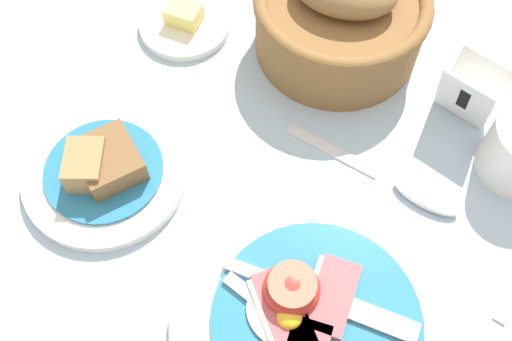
# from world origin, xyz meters

# --- Properties ---
(ground_plane) EXTENTS (3.00, 3.00, 0.00)m
(ground_plane) POSITION_xyz_m (0.00, 0.00, 0.00)
(ground_plane) COLOR #A3BCD1
(breakfast_plate) EXTENTS (0.27, 0.27, 0.04)m
(breakfast_plate) POSITION_xyz_m (0.08, -0.01, 0.01)
(breakfast_plate) COLOR silver
(breakfast_plate) RESTS_ON ground_plane
(bread_plate) EXTENTS (0.17, 0.17, 0.05)m
(bread_plate) POSITION_xyz_m (-0.18, 0.00, 0.01)
(bread_plate) COLOR silver
(bread_plate) RESTS_ON ground_plane
(bread_basket) EXTENTS (0.20, 0.20, 0.11)m
(bread_basket) POSITION_xyz_m (-0.07, 0.29, 0.05)
(bread_basket) COLOR brown
(bread_basket) RESTS_ON ground_plane
(butter_dish) EXTENTS (0.11, 0.11, 0.03)m
(butter_dish) POSITION_xyz_m (-0.24, 0.21, 0.01)
(butter_dish) COLOR silver
(butter_dish) RESTS_ON ground_plane
(number_card) EXTENTS (0.06, 0.05, 0.07)m
(number_card) POSITION_xyz_m (0.09, 0.28, 0.04)
(number_card) COLOR white
(number_card) RESTS_ON ground_plane
(teaspoon_by_saucer) EXTENTS (0.19, 0.03, 0.01)m
(teaspoon_by_saucer) POSITION_xyz_m (0.08, 0.16, 0.01)
(teaspoon_by_saucer) COLOR silver
(teaspoon_by_saucer) RESTS_ON ground_plane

